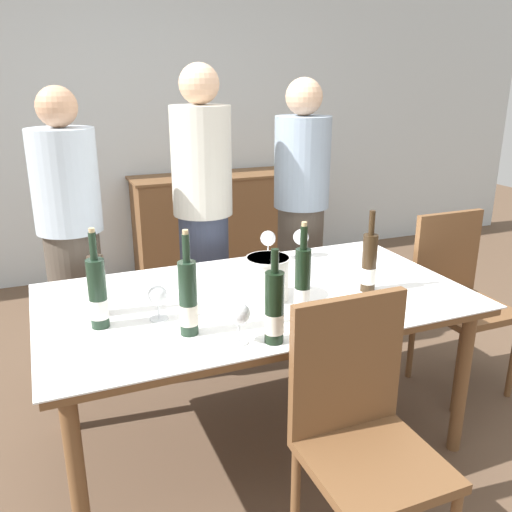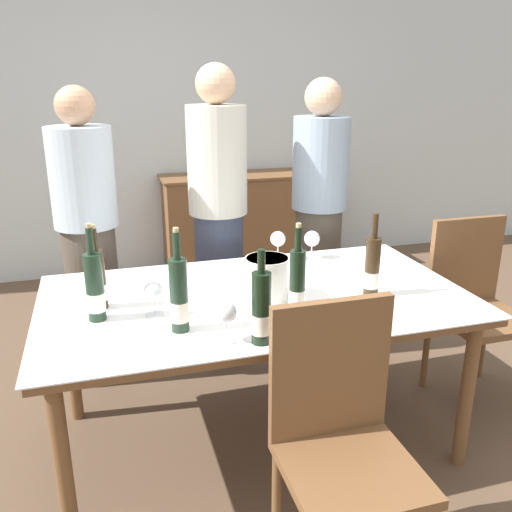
% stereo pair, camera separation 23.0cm
% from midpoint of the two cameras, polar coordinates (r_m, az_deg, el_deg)
% --- Properties ---
extents(ground_plane, '(12.00, 12.00, 0.00)m').
position_cam_midpoint_polar(ground_plane, '(2.73, 2.54, -18.63)').
color(ground_plane, brown).
extents(back_wall, '(8.00, 0.10, 2.80)m').
position_cam_midpoint_polar(back_wall, '(4.73, -7.79, 15.31)').
color(back_wall, silver).
rests_on(back_wall, ground_plane).
extents(sideboard_cabinet, '(1.52, 0.46, 0.85)m').
position_cam_midpoint_polar(sideboard_cabinet, '(4.74, 0.79, 3.54)').
color(sideboard_cabinet, brown).
rests_on(sideboard_cabinet, ground_plane).
extents(dining_table, '(1.83, 1.02, 0.74)m').
position_cam_midpoint_polar(dining_table, '(2.39, 2.77, -5.61)').
color(dining_table, brown).
rests_on(dining_table, ground_plane).
extents(ice_bucket, '(0.19, 0.19, 0.18)m').
position_cam_midpoint_polar(ice_bucket, '(2.29, 4.05, -2.29)').
color(ice_bucket, white).
rests_on(ice_bucket, dining_table).
extents(wine_bottle_0, '(0.07, 0.07, 0.39)m').
position_cam_midpoint_polar(wine_bottle_0, '(2.14, -13.70, -3.37)').
color(wine_bottle_0, '#1E3323').
rests_on(wine_bottle_0, dining_table).
extents(wine_bottle_1, '(0.07, 0.07, 0.40)m').
position_cam_midpoint_polar(wine_bottle_1, '(2.00, -4.87, -4.34)').
color(wine_bottle_1, '#1E3323').
rests_on(wine_bottle_1, dining_table).
extents(wine_bottle_2, '(0.07, 0.07, 0.35)m').
position_cam_midpoint_polar(wine_bottle_2, '(2.25, -13.55, -2.56)').
color(wine_bottle_2, '#332314').
rests_on(wine_bottle_2, dining_table).
extents(wine_bottle_3, '(0.07, 0.07, 0.37)m').
position_cam_midpoint_polar(wine_bottle_3, '(2.39, 14.84, -1.27)').
color(wine_bottle_3, '#332314').
rests_on(wine_bottle_3, dining_table).
extents(wine_bottle_4, '(0.07, 0.07, 0.35)m').
position_cam_midpoint_polar(wine_bottle_4, '(1.91, 4.02, -5.76)').
color(wine_bottle_4, black).
rests_on(wine_bottle_4, dining_table).
extents(wine_bottle_5, '(0.06, 0.06, 0.38)m').
position_cam_midpoint_polar(wine_bottle_5, '(2.12, 7.47, -3.10)').
color(wine_bottle_5, black).
rests_on(wine_bottle_5, dining_table).
extents(wine_glass_0, '(0.08, 0.08, 0.14)m').
position_cam_midpoint_polar(wine_glass_0, '(2.15, -7.75, -3.91)').
color(wine_glass_0, white).
rests_on(wine_glass_0, dining_table).
extents(wine_glass_1, '(0.08, 0.08, 0.15)m').
position_cam_midpoint_polar(wine_glass_1, '(1.92, 0.26, -6.18)').
color(wine_glass_1, white).
rests_on(wine_glass_1, dining_table).
extents(wine_glass_2, '(0.08, 0.08, 0.15)m').
position_cam_midpoint_polar(wine_glass_2, '(2.78, 4.69, 1.65)').
color(wine_glass_2, white).
rests_on(wine_glass_2, dining_table).
extents(wine_glass_3, '(0.08, 0.08, 0.15)m').
position_cam_midpoint_polar(wine_glass_3, '(2.83, 8.24, 1.72)').
color(wine_glass_3, white).
rests_on(wine_glass_3, dining_table).
extents(chair_near_front, '(0.42, 0.42, 0.96)m').
position_cam_midpoint_polar(chair_near_front, '(1.89, 12.52, -17.51)').
color(chair_near_front, brown).
rests_on(chair_near_front, ground_plane).
extents(chair_right_end, '(0.42, 0.42, 0.95)m').
position_cam_midpoint_polar(chair_right_end, '(3.09, 23.99, -4.06)').
color(chair_right_end, brown).
rests_on(chair_right_end, ground_plane).
extents(person_host, '(0.33, 0.33, 1.60)m').
position_cam_midpoint_polar(person_host, '(2.98, -15.12, 1.37)').
color(person_host, '#51473D').
rests_on(person_host, ground_plane).
extents(person_guest_left, '(0.33, 0.33, 1.71)m').
position_cam_midpoint_polar(person_guest_left, '(3.08, -1.85, 3.74)').
color(person_guest_left, '#383F56').
rests_on(person_guest_left, ground_plane).
extents(person_guest_right, '(0.33, 0.33, 1.64)m').
position_cam_midpoint_polar(person_guest_right, '(3.30, 8.61, 3.81)').
color(person_guest_right, '#51473D').
rests_on(person_guest_right, ground_plane).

